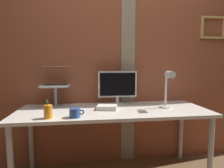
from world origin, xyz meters
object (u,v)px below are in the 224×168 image
at_px(pen_cup, 48,112).
at_px(desk_lamp, 168,85).
at_px(laptop, 56,80).
at_px(coffee_mug, 75,113).
at_px(monitor, 117,86).

bearing_deg(pen_cup, desk_lamp, 9.58).
distance_m(desk_lamp, pen_cup, 1.19).
xyz_separation_m(laptop, desk_lamp, (1.17, -0.36, -0.03)).
height_order(desk_lamp, coffee_mug, desk_lamp).
xyz_separation_m(desk_lamp, pen_cup, (-1.16, -0.20, -0.19)).
relative_size(laptop, coffee_mug, 2.46).
distance_m(laptop, desk_lamp, 1.22).
height_order(monitor, coffee_mug, monitor).
distance_m(monitor, coffee_mug, 0.68).
bearing_deg(monitor, desk_lamp, -30.27).
xyz_separation_m(monitor, desk_lamp, (0.48, -0.28, 0.03)).
bearing_deg(desk_lamp, laptop, 163.05).
relative_size(monitor, pen_cup, 2.68).
xyz_separation_m(monitor, laptop, (-0.69, 0.08, 0.06)).
xyz_separation_m(desk_lamp, coffee_mug, (-0.93, -0.20, -0.20)).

